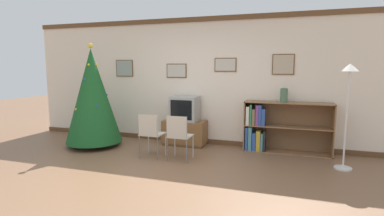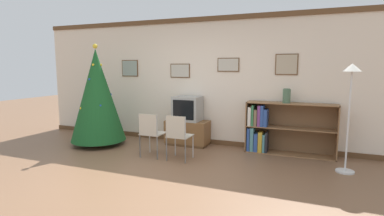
% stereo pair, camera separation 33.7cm
% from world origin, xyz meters
% --- Properties ---
extents(ground_plane, '(24.00, 24.00, 0.00)m').
position_xyz_m(ground_plane, '(0.00, 0.00, 0.00)').
color(ground_plane, brown).
extents(wall_back, '(8.18, 0.11, 2.70)m').
position_xyz_m(wall_back, '(0.00, 2.42, 1.35)').
color(wall_back, silver).
rests_on(wall_back, ground_plane).
extents(christmas_tree, '(1.15, 1.15, 2.14)m').
position_xyz_m(christmas_tree, '(-2.00, 1.43, 1.06)').
color(christmas_tree, maroon).
rests_on(christmas_tree, ground_plane).
extents(tv_console, '(0.90, 0.46, 0.53)m').
position_xyz_m(tv_console, '(-0.22, 2.12, 0.26)').
color(tv_console, brown).
rests_on(tv_console, ground_plane).
extents(television, '(0.56, 0.45, 0.52)m').
position_xyz_m(television, '(-0.22, 2.12, 0.78)').
color(television, '#9E9E99').
rests_on(television, tv_console).
extents(folding_chair_left, '(0.40, 0.40, 0.82)m').
position_xyz_m(folding_chair_left, '(-0.49, 1.04, 0.47)').
color(folding_chair_left, '#BCB29E').
rests_on(folding_chair_left, ground_plane).
extents(folding_chair_right, '(0.40, 0.40, 0.82)m').
position_xyz_m(folding_chair_right, '(0.06, 1.04, 0.47)').
color(folding_chair_right, '#BCB29E').
rests_on(folding_chair_right, ground_plane).
extents(bookshelf, '(1.64, 0.36, 0.99)m').
position_xyz_m(bookshelf, '(1.56, 2.19, 0.47)').
color(bookshelf, olive).
rests_on(bookshelf, ground_plane).
extents(vase, '(0.14, 0.14, 0.27)m').
position_xyz_m(vase, '(1.78, 2.17, 1.13)').
color(vase, '#47664C').
rests_on(vase, bookshelf).
extents(standing_lamp, '(0.28, 0.28, 1.71)m').
position_xyz_m(standing_lamp, '(2.77, 1.49, 1.31)').
color(standing_lamp, silver).
rests_on(standing_lamp, ground_plane).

